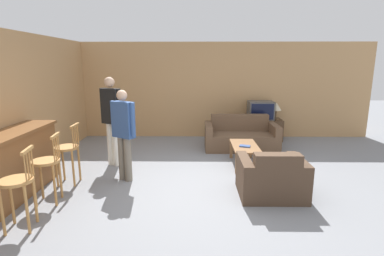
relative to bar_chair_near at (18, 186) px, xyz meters
The scene contains 16 objects.
ground_plane 2.65m from the bar_chair_near, 27.88° to the left, with size 24.00×24.00×0.00m, color gray.
wall_back 5.45m from the bar_chair_near, 65.01° to the left, with size 9.40×0.08×2.60m.
wall_left 2.82m from the bar_chair_near, 110.52° to the left, with size 0.08×8.69×2.60m.
bar_counter 0.95m from the bar_chair_near, 130.95° to the left, with size 0.55×2.39×1.03m.
bar_chair_near is the anchor object (origin of this frame).
bar_chair_mid 0.74m from the bar_chair_near, 89.99° to the left, with size 0.45×0.45×1.05m.
bar_chair_far 1.46m from the bar_chair_near, 89.99° to the left, with size 0.41×0.41×1.05m.
couch_far 4.94m from the bar_chair_near, 48.32° to the left, with size 1.74×0.88×0.79m.
armchair_near 3.53m from the bar_chair_near, 16.51° to the left, with size 1.00×0.84×0.77m.
coffee_table 4.01m from the bar_chair_near, 37.49° to the left, with size 0.51×1.05×0.42m.
tv_unit 5.98m from the bar_chair_near, 49.09° to the left, with size 1.15×0.55×0.57m.
tv 5.97m from the bar_chair_near, 49.07° to the left, with size 0.65×0.50×0.48m.
book_on_table 3.93m from the bar_chair_near, 36.45° to the left, with size 0.24×0.19×0.02m.
table_lamp 6.26m from the bar_chair_near, 46.19° to the left, with size 0.27×0.27×0.44m.
person_by_window 2.50m from the bar_chair_near, 77.99° to the left, with size 0.46×0.30×1.79m.
person_by_counter 1.91m from the bar_chair_near, 60.19° to the left, with size 0.47×0.36×1.61m.
Camera 1 is at (-0.09, -4.61, 2.06)m, focal length 28.00 mm.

